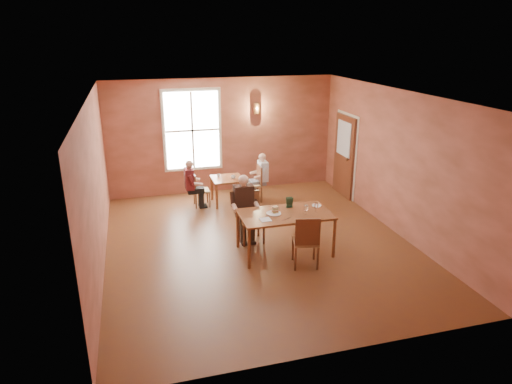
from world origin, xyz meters
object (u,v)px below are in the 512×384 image
object	(u,v)px
second_table	(227,191)
chair_diner_white	(252,184)
diner_white	(254,179)
diner_maroon	(200,183)
chair_diner_main	(251,218)
diner_main	(252,212)
main_table	(285,233)
chair_diner_maroon	(201,190)
chair_empty	(305,240)

from	to	relation	value
second_table	chair_diner_white	size ratio (longest dim) A/B	0.82
diner_white	diner_maroon	world-z (taller)	diner_white
chair_diner_main	diner_main	bearing A→B (deg)	90.00
diner_main	chair_diner_white	bearing A→B (deg)	-105.40
diner_main	diner_maroon	distance (m)	2.43
main_table	chair_diner_maroon	size ratio (longest dim) A/B	2.09
diner_main	chair_diner_maroon	world-z (taller)	diner_main
diner_main	chair_diner_maroon	xyz separation A→B (m)	(-0.66, 2.33, -0.24)
chair_diner_main	diner_main	world-z (taller)	diner_main
main_table	chair_diner_maroon	xyz separation A→B (m)	(-1.16, 2.95, 0.01)
chair_empty	diner_white	distance (m)	3.54
chair_diner_main	main_table	bearing A→B (deg)	127.57
chair_empty	diner_white	world-z (taller)	diner_white
chair_empty	chair_diner_white	distance (m)	3.54
main_table	chair_diner_main	world-z (taller)	chair_diner_main
diner_white	chair_diner_main	bearing A→B (deg)	163.72
diner_white	diner_maroon	bearing A→B (deg)	90.00
chair_diner_main	chair_empty	xyz separation A→B (m)	(0.69, -1.24, -0.01)
chair_empty	second_table	bearing A→B (deg)	114.16
chair_diner_main	chair_diner_maroon	size ratio (longest dim) A/B	1.23
chair_diner_main	diner_maroon	world-z (taller)	diner_maroon
chair_diner_main	chair_diner_maroon	world-z (taller)	chair_diner_main
chair_empty	second_table	world-z (taller)	chair_empty
diner_main	diner_maroon	size ratio (longest dim) A/B	1.13
diner_main	chair_empty	world-z (taller)	diner_main
second_table	chair_diner_main	bearing A→B (deg)	-89.77
chair_diner_maroon	chair_diner_main	bearing A→B (deg)	16.01
chair_diner_maroon	diner_maroon	bearing A→B (deg)	-90.00
main_table	diner_maroon	distance (m)	3.18
diner_main	chair_empty	distance (m)	1.41
chair_diner_white	diner_maroon	bearing A→B (deg)	90.00
chair_diner_white	diner_maroon	size ratio (longest dim) A/B	0.78
diner_main	chair_diner_maroon	bearing A→B (deg)	-74.19
chair_diner_maroon	chair_empty	bearing A→B (deg)	20.92
chair_empty	chair_diner_white	bearing A→B (deg)	103.78
chair_diner_white	diner_maroon	xyz separation A→B (m)	(-1.33, 0.00, 0.13)
main_table	diner_main	world-z (taller)	diner_main
chair_empty	diner_maroon	world-z (taller)	diner_maroon
chair_diner_white	diner_white	world-z (taller)	diner_white
diner_maroon	chair_diner_maroon	bearing A→B (deg)	90.00
chair_diner_white	chair_diner_maroon	size ratio (longest dim) A/B	1.09
chair_diner_maroon	diner_white	bearing A→B (deg)	90.00
chair_diner_main	diner_main	distance (m)	0.15
main_table	chair_diner_main	size ratio (longest dim) A/B	1.70
diner_white	diner_main	bearing A→B (deg)	163.92
main_table	chair_diner_white	size ratio (longest dim) A/B	1.91
chair_diner_main	second_table	world-z (taller)	chair_diner_main
second_table	diner_maroon	bearing A→B (deg)	180.00
chair_diner_main	diner_main	size ratio (longest dim) A/B	0.78
diner_main	diner_white	bearing A→B (deg)	-106.08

